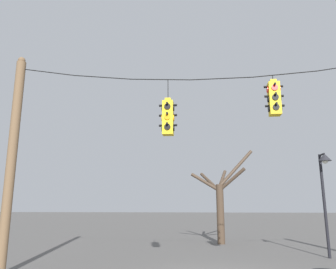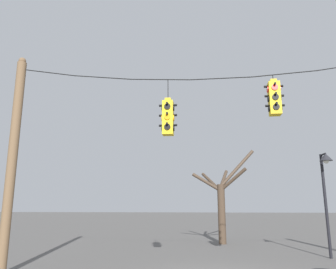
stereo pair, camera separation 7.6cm
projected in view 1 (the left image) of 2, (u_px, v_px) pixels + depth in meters
The scene contains 6 objects.
utility_pole_left at pixel (12, 159), 10.76m from camera, with size 0.31×0.31×7.20m.
span_wire at pixel (221, 72), 10.57m from camera, with size 13.83×0.03×0.71m.
traffic_light_over_intersection at pixel (168, 117), 10.45m from camera, with size 0.58×0.58×1.85m.
traffic_light_near_right_pole at pixel (274, 98), 10.19m from camera, with size 0.58×0.58×1.30m.
street_lamp at pixel (325, 176), 13.63m from camera, with size 0.52×0.89×4.26m.
bare_tree at pixel (221, 198), 18.96m from camera, with size 3.79×3.25×5.40m.
Camera 1 is at (-0.57, -9.89, 2.08)m, focal length 35.00 mm.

